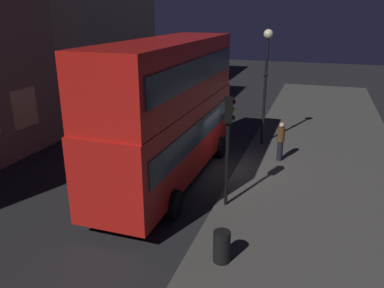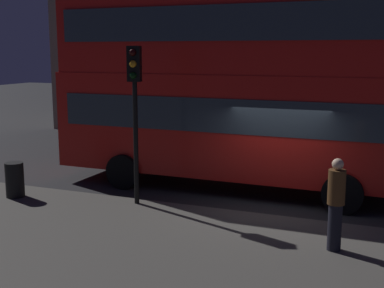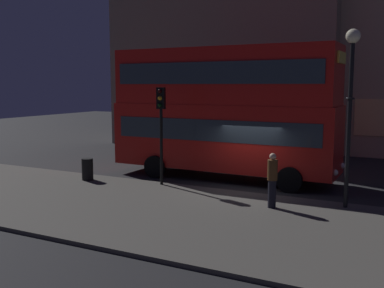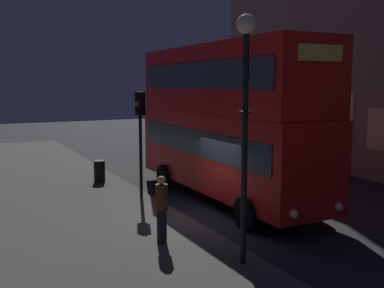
{
  "view_description": "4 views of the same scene",
  "coord_description": "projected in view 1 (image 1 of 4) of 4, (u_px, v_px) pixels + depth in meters",
  "views": [
    {
      "loc": [
        -15.31,
        -3.8,
        6.69
      ],
      "look_at": [
        -3.07,
        0.28,
        2.2
      ],
      "focal_mm": 35.96,
      "sensor_mm": 36.0,
      "label": 1
    },
    {
      "loc": [
        2.74,
        -12.21,
        3.92
      ],
      "look_at": [
        -2.19,
        -0.0,
        1.53
      ],
      "focal_mm": 48.52,
      "sensor_mm": 36.0,
      "label": 2
    },
    {
      "loc": [
        5.84,
        -16.3,
        4.11
      ],
      "look_at": [
        -2.74,
        0.63,
        1.6
      ],
      "focal_mm": 41.82,
      "sensor_mm": 36.0,
      "label": 3
    },
    {
      "loc": [
        12.47,
        -7.06,
        4.34
      ],
      "look_at": [
        -2.75,
        0.83,
        2.04
      ],
      "focal_mm": 42.59,
      "sensor_mm": 36.0,
      "label": 4
    }
  ],
  "objects": [
    {
      "name": "ground_plane",
      "position": [
        220.0,
        170.0,
        17.05
      ],
      "size": [
        80.0,
        80.0,
        0.0
      ],
      "primitive_type": "plane",
      "color": "#232326"
    },
    {
      "name": "litter_bin",
      "position": [
        222.0,
        247.0,
        10.52
      ],
      "size": [
        0.48,
        0.48,
        0.92
      ],
      "primitive_type": "cylinder",
      "color": "black",
      "rests_on": "sidewalk_slab"
    },
    {
      "name": "sidewalk_slab",
      "position": [
        320.0,
        181.0,
        15.76
      ],
      "size": [
        44.0,
        7.11,
        0.12
      ],
      "primitive_type": "cube",
      "color": "#4C4944",
      "rests_on": "ground"
    },
    {
      "name": "pedestrian",
      "position": [
        281.0,
        141.0,
        17.53
      ],
      "size": [
        0.33,
        0.33,
        1.81
      ],
      "rotation": [
        0.0,
        0.0,
        2.02
      ],
      "color": "black",
      "rests_on": "sidewalk_slab"
    },
    {
      "name": "double_decker_bus",
      "position": [
        168.0,
        107.0,
        14.95
      ],
      "size": [
        10.04,
        2.89,
        5.68
      ],
      "rotation": [
        0.0,
        0.0,
        -0.01
      ],
      "color": "red",
      "rests_on": "ground"
    },
    {
      "name": "street_lamp",
      "position": [
        266.0,
        66.0,
        18.8
      ],
      "size": [
        0.45,
        0.45,
        5.74
      ],
      "color": "black",
      "rests_on": "sidewalk_slab"
    },
    {
      "name": "traffic_light_near_kerb",
      "position": [
        229.0,
        129.0,
        12.85
      ],
      "size": [
        0.37,
        0.39,
        3.9
      ],
      "rotation": [
        0.0,
        0.0,
        0.26
      ],
      "color": "black",
      "rests_on": "sidewalk_slab"
    },
    {
      "name": "traffic_light_far_side",
      "position": [
        188.0,
        77.0,
        24.7
      ],
      "size": [
        0.33,
        0.37,
        3.68
      ],
      "rotation": [
        0.0,
        0.0,
        3.08
      ],
      "color": "black",
      "rests_on": "ground"
    }
  ]
}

